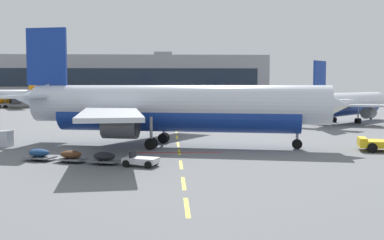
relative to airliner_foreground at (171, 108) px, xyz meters
name	(u,v)px	position (x,y,z in m)	size (l,w,h in m)	color
ground	(343,132)	(22.71, 13.55, -3.95)	(400.00, 400.00, 0.00)	slate
apron_paint_markings	(177,135)	(0.71, 11.13, -3.95)	(8.00, 95.99, 0.01)	yellow
airliner_foreground	(171,108)	(0.00, 0.00, 0.00)	(34.57, 33.78, 12.20)	silver
airliner_far_center	(349,104)	(29.53, 29.45, -0.77)	(23.21, 23.81, 9.81)	silver
baggage_train	(88,157)	(-6.66, -10.27, -3.42)	(11.38, 5.46, 1.14)	silver
uld_cargo_container	(3,139)	(-17.07, 0.67, -3.15)	(1.77, 1.74, 1.60)	#B7BCC6
terminal_satellite	(120,80)	(-16.78, 112.92, 3.94)	(96.20, 24.39, 17.36)	gray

